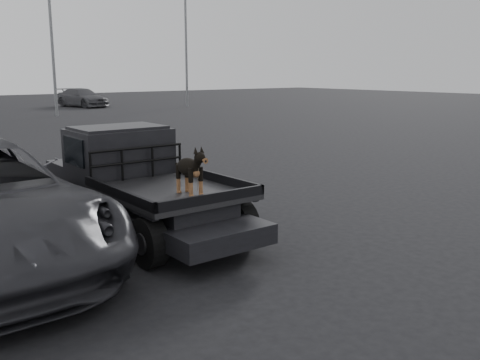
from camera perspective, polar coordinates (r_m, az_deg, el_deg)
ground at (r=8.33m, az=-3.54°, el=-8.22°), size 120.00×120.00×0.00m
flatbed_ute at (r=9.70m, az=-10.15°, el=-2.68°), size 2.00×5.40×0.92m
ute_cab at (r=10.36m, az=-12.79°, el=3.20°), size 1.72×1.30×0.88m
headache_rack at (r=9.72m, az=-10.86°, el=1.76°), size 1.80×0.08×0.55m
dog at (r=8.34m, az=-5.43°, el=0.96°), size 0.32×0.60×0.74m
distant_car_b at (r=44.34m, az=-16.46°, el=8.42°), size 3.11×5.31×1.44m
floodlight_far at (r=43.62m, az=-5.85°, el=17.94°), size 1.08×0.28×14.15m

